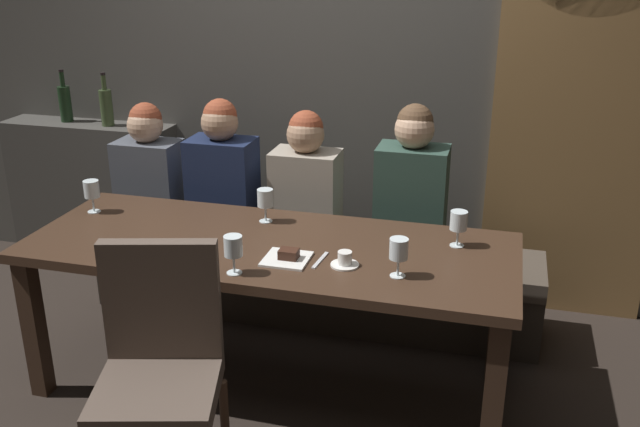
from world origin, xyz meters
TOP-DOWN VIEW (x-y plane):
  - ground at (0.00, 0.00)m, footprint 9.00×9.00m
  - back_wall_tiled at (0.00, 1.22)m, footprint 6.00×0.12m
  - arched_door at (1.35, 1.15)m, footprint 0.90×0.05m
  - back_counter at (-1.55, 1.04)m, footprint 1.10×0.28m
  - dining_table at (0.00, 0.00)m, footprint 2.20×0.84m
  - banquette_bench at (0.00, 0.70)m, footprint 2.50×0.44m
  - chair_near_side at (-0.19, -0.72)m, footprint 0.54×0.54m
  - diner_redhead at (-0.97, 0.73)m, footprint 0.36×0.24m
  - diner_bearded at (-0.50, 0.68)m, footprint 0.36×0.24m
  - diner_far_end at (-0.03, 0.71)m, footprint 0.36×0.24m
  - diner_near_end at (0.54, 0.69)m, footprint 0.36×0.24m
  - wine_bottle_dark_red at (-1.70, 1.05)m, footprint 0.08×0.08m
  - wine_bottle_pale_label at (-1.39, 1.02)m, footprint 0.08×0.08m
  - wine_glass_center_front at (-0.04, -0.33)m, footprint 0.08×0.08m
  - wine_glass_near_right at (-0.98, 0.15)m, footprint 0.08×0.08m
  - wine_glass_end_right at (0.61, -0.18)m, footprint 0.08×0.08m
  - wine_glass_center_back at (0.82, 0.19)m, footprint 0.08×0.08m
  - wine_glass_far_left at (-0.10, 0.25)m, footprint 0.08×0.08m
  - espresso_cup at (0.38, -0.14)m, footprint 0.12×0.12m
  - dessert_plate at (0.13, -0.15)m, footprint 0.19×0.19m
  - fork_on_table at (0.27, -0.12)m, footprint 0.03×0.17m

SIDE VIEW (x-z plane):
  - ground at x=0.00m, z-range 0.00..0.00m
  - banquette_bench at x=0.00m, z-range 0.00..0.45m
  - back_counter at x=-1.55m, z-range 0.00..0.95m
  - chair_near_side at x=-0.19m, z-range 0.07..1.05m
  - dining_table at x=0.00m, z-range 0.28..1.02m
  - fork_on_table at x=0.27m, z-range 0.74..0.75m
  - dessert_plate at x=0.13m, z-range 0.73..0.78m
  - espresso_cup at x=0.38m, z-range 0.73..0.80m
  - diner_redhead at x=-0.97m, z-range 0.43..1.15m
  - diner_far_end at x=-0.03m, z-range 0.43..1.17m
  - diner_bearded at x=-0.50m, z-range 0.43..1.21m
  - diner_near_end at x=0.54m, z-range 0.43..1.24m
  - wine_glass_near_right at x=-0.98m, z-range 0.77..0.93m
  - wine_glass_far_left at x=-0.10m, z-range 0.77..0.93m
  - wine_glass_end_right at x=0.61m, z-range 0.77..0.94m
  - wine_glass_center_front at x=-0.04m, z-range 0.77..0.94m
  - wine_glass_center_back at x=0.82m, z-range 0.77..0.94m
  - wine_bottle_dark_red at x=-1.70m, z-range 0.91..1.23m
  - wine_bottle_pale_label at x=-1.39m, z-range 0.91..1.23m
  - arched_door at x=1.35m, z-range 0.09..2.64m
  - back_wall_tiled at x=0.00m, z-range 0.00..3.00m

